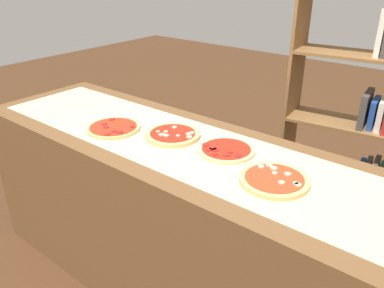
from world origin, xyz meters
TOP-DOWN VIEW (x-y plane):
  - counter at (0.00, 0.00)m, footprint 2.64×0.74m
  - parchment_paper at (0.00, 0.00)m, footprint 2.46×0.55m
  - pizza_pepperoni_0 at (-0.46, -0.09)m, footprint 0.28×0.28m
  - pizza_mushroom_1 at (-0.15, 0.03)m, footprint 0.28×0.28m
  - pizza_pepperoni_2 at (0.15, 0.06)m, footprint 0.27×0.27m
  - pizza_mushroom_3 at (0.46, -0.04)m, footprint 0.29×0.29m
  - bookshelf at (0.53, 1.01)m, footprint 0.78×0.37m

SIDE VIEW (x-z plane):
  - counter at x=0.00m, z-range 0.00..0.93m
  - bookshelf at x=0.53m, z-range -0.01..1.68m
  - parchment_paper at x=0.00m, z-range 0.93..0.93m
  - pizza_pepperoni_2 at x=0.15m, z-range 0.93..0.95m
  - pizza_pepperoni_0 at x=-0.46m, z-range 0.93..0.96m
  - pizza_mushroom_3 at x=0.46m, z-range 0.93..0.96m
  - pizza_mushroom_1 at x=-0.15m, z-range 0.93..0.96m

